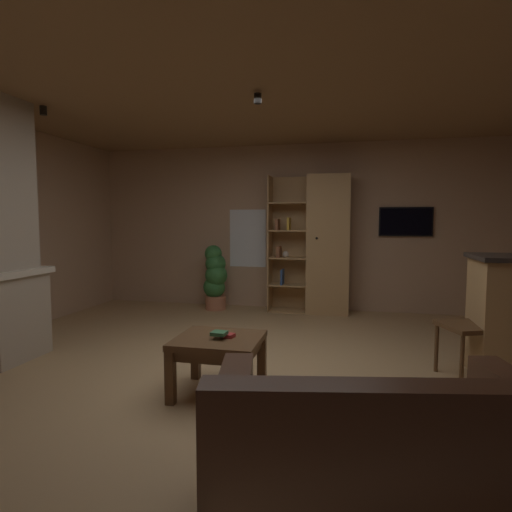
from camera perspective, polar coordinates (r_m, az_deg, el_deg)
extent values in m
cube|color=tan|center=(3.90, -1.33, -16.23)|extent=(6.35, 6.08, 0.02)
cube|color=tan|center=(6.66, 5.00, 3.90)|extent=(6.47, 0.06, 2.57)
cube|color=#8E6B47|center=(3.83, -1.41, 22.95)|extent=(6.35, 6.08, 0.02)
cube|color=white|center=(6.77, -1.14, 2.43)|extent=(0.59, 0.01, 0.92)
cube|color=tan|center=(6.34, 9.80, 1.52)|extent=(0.63, 0.38, 2.07)
cube|color=tan|center=(6.57, 4.61, 1.69)|extent=(0.58, 0.02, 2.07)
cube|color=tan|center=(6.44, 1.92, 1.64)|extent=(0.02, 0.38, 2.07)
sphere|color=black|center=(6.14, 8.26, 2.40)|extent=(0.04, 0.04, 0.04)
cube|color=tan|center=(6.53, 4.33, -7.39)|extent=(0.58, 0.38, 0.02)
cube|color=tan|center=(6.46, 4.35, -3.89)|extent=(0.58, 0.38, 0.02)
cube|color=tan|center=(6.41, 4.37, -0.24)|extent=(0.58, 0.38, 0.02)
cube|color=tan|center=(6.39, 4.40, 3.46)|extent=(0.58, 0.38, 0.02)
cube|color=tan|center=(6.39, 4.42, 7.16)|extent=(0.58, 0.38, 0.02)
cube|color=#2D4C8C|center=(6.40, 3.61, -2.86)|extent=(0.03, 0.23, 0.23)
cube|color=brown|center=(6.35, 2.94, 4.30)|extent=(0.05, 0.23, 0.17)
cube|color=brown|center=(6.37, 3.13, 0.59)|extent=(0.05, 0.23, 0.17)
cube|color=gold|center=(6.33, 4.51, 4.39)|extent=(0.03, 0.23, 0.19)
sphere|color=beige|center=(6.41, 4.05, 0.21)|extent=(0.10, 0.10, 0.10)
cube|color=#4C2D1E|center=(2.17, 16.47, -28.22)|extent=(1.59, 1.16, 0.42)
cube|color=#4C2D1E|center=(1.65, 20.49, -22.96)|extent=(1.45, 0.40, 0.42)
cube|color=#4C2D1E|center=(2.06, -3.28, -25.94)|extent=(0.31, 0.92, 0.67)
cube|color=olive|center=(1.95, 8.18, -21.75)|extent=(0.47, 0.26, 0.34)
cube|color=brown|center=(1.95, 16.08, -21.33)|extent=(0.43, 0.27, 0.32)
cube|color=brown|center=(1.83, 21.05, -24.36)|extent=(0.37, 0.16, 0.33)
cube|color=brown|center=(3.42, -5.12, -11.35)|extent=(0.68, 0.62, 0.05)
cube|color=brown|center=(3.44, -5.11, -12.39)|extent=(0.61, 0.55, 0.08)
cube|color=brown|center=(3.36, -11.57, -15.90)|extent=(0.07, 0.07, 0.41)
cube|color=brown|center=(3.18, -1.26, -17.05)|extent=(0.07, 0.07, 0.41)
cube|color=brown|center=(3.82, -8.21, -13.25)|extent=(0.07, 0.07, 0.41)
cube|color=brown|center=(3.67, 0.79, -14.01)|extent=(0.07, 0.07, 0.41)
cube|color=#B22D2D|center=(3.40, -3.90, -10.73)|extent=(0.12, 0.11, 0.03)
cube|color=#387247|center=(3.36, -5.04, -10.43)|extent=(0.13, 0.12, 0.03)
cube|color=brown|center=(4.18, 26.91, -8.55)|extent=(0.55, 0.55, 0.04)
cube|color=brown|center=(4.25, 29.10, -5.13)|extent=(0.19, 0.39, 0.44)
cylinder|color=brown|center=(4.28, 23.35, -11.30)|extent=(0.04, 0.04, 0.46)
cylinder|color=brown|center=(4.00, 26.23, -12.55)|extent=(0.04, 0.04, 0.46)
cylinder|color=brown|center=(4.48, 27.28, -10.72)|extent=(0.04, 0.04, 0.46)
cylinder|color=brown|center=(4.21, 30.29, -11.83)|extent=(0.04, 0.04, 0.46)
cylinder|color=#B77051|center=(6.66, -5.52, -6.32)|extent=(0.32, 0.32, 0.21)
sphere|color=#2D6B33|center=(6.63, -5.70, -4.23)|extent=(0.34, 0.34, 0.34)
sphere|color=#2D6B33|center=(6.56, -5.43, -2.63)|extent=(0.35, 0.35, 0.35)
sphere|color=#2D6B33|center=(6.57, -5.52, -1.05)|extent=(0.32, 0.32, 0.32)
sphere|color=#2D6B33|center=(6.57, -5.83, 0.31)|extent=(0.27, 0.27, 0.27)
cube|color=black|center=(6.59, 19.70, 4.42)|extent=(0.76, 0.05, 0.43)
cube|color=black|center=(6.57, 19.73, 4.42)|extent=(0.72, 0.01, 0.39)
cylinder|color=black|center=(4.97, -26.97, 17.22)|extent=(0.07, 0.07, 0.09)
cylinder|color=black|center=(4.08, 0.23, 20.64)|extent=(0.07, 0.07, 0.09)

